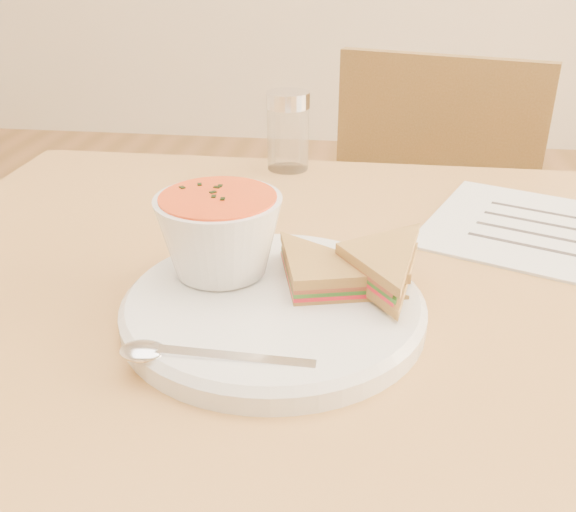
% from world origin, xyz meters
% --- Properties ---
extents(chair_far, '(0.48, 0.48, 0.86)m').
position_xyz_m(chair_far, '(0.07, 0.47, 0.43)').
color(chair_far, brown).
rests_on(chair_far, floor).
extents(plate, '(0.33, 0.33, 0.02)m').
position_xyz_m(plate, '(-0.08, -0.09, 0.76)').
color(plate, white).
rests_on(plate, dining_table).
extents(soup_bowl, '(0.14, 0.14, 0.08)m').
position_xyz_m(soup_bowl, '(-0.13, -0.05, 0.80)').
color(soup_bowl, white).
rests_on(soup_bowl, plate).
extents(sandwich_half_a, '(0.12, 0.12, 0.03)m').
position_xyz_m(sandwich_half_a, '(-0.06, -0.10, 0.78)').
color(sandwich_half_a, '#B48C3F').
rests_on(sandwich_half_a, plate).
extents(sandwich_half_b, '(0.13, 0.13, 0.03)m').
position_xyz_m(sandwich_half_b, '(-0.03, -0.05, 0.79)').
color(sandwich_half_b, '#B48C3F').
rests_on(sandwich_half_b, plate).
extents(spoon, '(0.18, 0.04, 0.01)m').
position_xyz_m(spoon, '(-0.11, -0.18, 0.77)').
color(spoon, silver).
rests_on(spoon, plate).
extents(paper_menu, '(0.37, 0.33, 0.00)m').
position_xyz_m(paper_menu, '(0.23, 0.12, 0.75)').
color(paper_menu, silver).
rests_on(paper_menu, dining_table).
extents(condiment_shaker, '(0.08, 0.08, 0.11)m').
position_xyz_m(condiment_shaker, '(-0.12, 0.31, 0.80)').
color(condiment_shaker, silver).
rests_on(condiment_shaker, dining_table).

